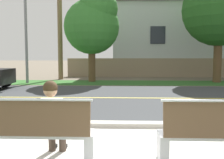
# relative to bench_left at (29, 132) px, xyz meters

# --- Properties ---
(ground_plane) EXTENTS (140.00, 140.00, 0.00)m
(ground_plane) POSITION_rel_bench_left_xyz_m (1.49, 7.72, -0.46)
(ground_plane) COLOR #665B4C
(sidewalk_pavement) EXTENTS (44.00, 3.60, 0.01)m
(sidewalk_pavement) POSITION_rel_bench_left_xyz_m (1.49, 0.12, -0.46)
(sidewalk_pavement) COLOR beige
(sidewalk_pavement) RESTS_ON ground_plane
(curb_edge) EXTENTS (44.00, 0.30, 0.11)m
(curb_edge) POSITION_rel_bench_left_xyz_m (1.49, 2.07, -0.41)
(curb_edge) COLOR #ADA89E
(curb_edge) RESTS_ON ground_plane
(street_asphalt) EXTENTS (52.00, 8.00, 0.01)m
(street_asphalt) POSITION_rel_bench_left_xyz_m (1.49, 6.22, -0.46)
(street_asphalt) COLOR #383A3D
(street_asphalt) RESTS_ON ground_plane
(road_centre_line) EXTENTS (48.00, 0.14, 0.01)m
(road_centre_line) POSITION_rel_bench_left_xyz_m (1.49, 6.22, -0.45)
(road_centre_line) COLOR #E0CC4C
(road_centre_line) RESTS_ON ground_plane
(far_verge_grass) EXTENTS (48.00, 2.80, 0.02)m
(far_verge_grass) POSITION_rel_bench_left_xyz_m (1.49, 11.91, -0.46)
(far_verge_grass) COLOR #2D6026
(far_verge_grass) RESTS_ON ground_plane
(bench_left) EXTENTS (2.00, 0.48, 1.01)m
(bench_left) POSITION_rel_bench_left_xyz_m (0.00, 0.00, 0.00)
(bench_left) COLOR silver
(bench_left) RESTS_ON ground_plane
(seated_person_white) EXTENTS (0.52, 0.68, 1.25)m
(seated_person_white) POSITION_rel_bench_left_xyz_m (0.32, 0.17, 0.21)
(seated_person_white) COLOR #47382D
(seated_person_white) RESTS_ON ground_plane
(streetlamp) EXTENTS (0.24, 2.10, 7.46)m
(streetlamp) POSITION_rel_bench_left_xyz_m (-4.14, 11.70, 3.78)
(streetlamp) COLOR gray
(streetlamp) RESTS_ON ground_plane
(shade_tree_far_left) EXTENTS (3.38, 3.38, 5.58)m
(shade_tree_far_left) POSITION_rel_bench_left_xyz_m (-0.36, 12.57, 3.16)
(shade_tree_far_left) COLOR brown
(shade_tree_far_left) RESTS_ON ground_plane
(shade_tree_left) EXTENTS (4.33, 4.33, 7.14)m
(shade_tree_left) POSITION_rel_bench_left_xyz_m (7.25, 12.32, 4.18)
(shade_tree_left) COLOR brown
(shade_tree_left) RESTS_ON ground_plane
(garden_wall) EXTENTS (13.00, 0.36, 1.40)m
(garden_wall) POSITION_rel_bench_left_xyz_m (3.79, 16.36, 0.24)
(garden_wall) COLOR gray
(garden_wall) RESTS_ON ground_plane
(house_across_street) EXTENTS (13.10, 6.91, 6.28)m
(house_across_street) POSITION_rel_bench_left_xyz_m (6.78, 19.56, 2.72)
(house_across_street) COLOR #B7BCC1
(house_across_street) RESTS_ON ground_plane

